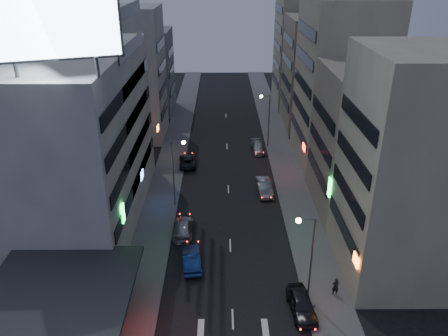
{
  "coord_description": "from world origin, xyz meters",
  "views": [
    {
      "loc": [
        -0.87,
        -22.26,
        25.7
      ],
      "look_at": [
        -0.59,
        19.39,
        6.05
      ],
      "focal_mm": 35.0,
      "sensor_mm": 36.0,
      "label": 1
    }
  ],
  "objects_px": {
    "road_car_silver": "(183,228)",
    "person": "(335,286)",
    "parked_car_right_mid": "(264,187)",
    "parked_car_left": "(187,161)",
    "parked_car_right_far": "(258,147)",
    "parked_car_right_near": "(302,304)",
    "scooter_black_b": "(334,333)",
    "road_car_blue": "(191,259)"
  },
  "relations": [
    {
      "from": "parked_car_right_near",
      "to": "scooter_black_b",
      "type": "distance_m",
      "value": 3.55
    },
    {
      "from": "parked_car_right_far",
      "to": "road_car_blue",
      "type": "relative_size",
      "value": 1.01
    },
    {
      "from": "parked_car_right_near",
      "to": "parked_car_right_far",
      "type": "distance_m",
      "value": 33.22
    },
    {
      "from": "parked_car_right_far",
      "to": "person",
      "type": "relative_size",
      "value": 2.81
    },
    {
      "from": "parked_car_right_near",
      "to": "road_car_silver",
      "type": "xyz_separation_m",
      "value": [
        -10.46,
        11.38,
        -0.07
      ]
    },
    {
      "from": "parked_car_right_near",
      "to": "parked_car_left",
      "type": "bearing_deg",
      "value": 106.14
    },
    {
      "from": "road_car_blue",
      "to": "road_car_silver",
      "type": "height_order",
      "value": "road_car_blue"
    },
    {
      "from": "parked_car_right_mid",
      "to": "parked_car_left",
      "type": "relative_size",
      "value": 1.0
    },
    {
      "from": "parked_car_right_near",
      "to": "road_car_blue",
      "type": "bearing_deg",
      "value": 141.69
    },
    {
      "from": "road_car_blue",
      "to": "scooter_black_b",
      "type": "height_order",
      "value": "road_car_blue"
    },
    {
      "from": "road_car_blue",
      "to": "road_car_silver",
      "type": "bearing_deg",
      "value": -85.14
    },
    {
      "from": "parked_car_right_far",
      "to": "person",
      "type": "xyz_separation_m",
      "value": [
        4.07,
        -31.27,
        0.27
      ]
    },
    {
      "from": "parked_car_right_mid",
      "to": "parked_car_right_far",
      "type": "xyz_separation_m",
      "value": [
        0.27,
        12.92,
        -0.11
      ]
    },
    {
      "from": "parked_car_right_near",
      "to": "road_car_silver",
      "type": "distance_m",
      "value": 15.46
    },
    {
      "from": "person",
      "to": "parked_car_right_far",
      "type": "bearing_deg",
      "value": -90.15
    },
    {
      "from": "parked_car_right_far",
      "to": "road_car_silver",
      "type": "bearing_deg",
      "value": -119.11
    },
    {
      "from": "road_car_silver",
      "to": "scooter_black_b",
      "type": "distance_m",
      "value": 18.97
    },
    {
      "from": "road_car_blue",
      "to": "scooter_black_b",
      "type": "xyz_separation_m",
      "value": [
        11.24,
        -8.99,
        -0.01
      ]
    },
    {
      "from": "parked_car_left",
      "to": "person",
      "type": "xyz_separation_m",
      "value": [
        14.34,
        -26.48,
        0.28
      ]
    },
    {
      "from": "parked_car_right_near",
      "to": "parked_car_right_mid",
      "type": "xyz_separation_m",
      "value": [
        -1.18,
        20.28,
        0.0
      ]
    },
    {
      "from": "parked_car_right_near",
      "to": "scooter_black_b",
      "type": "height_order",
      "value": "parked_car_right_near"
    },
    {
      "from": "parked_car_right_mid",
      "to": "parked_car_left",
      "type": "height_order",
      "value": "parked_car_right_mid"
    },
    {
      "from": "parked_car_right_mid",
      "to": "person",
      "type": "height_order",
      "value": "person"
    },
    {
      "from": "parked_car_right_far",
      "to": "parked_car_right_mid",
      "type": "bearing_deg",
      "value": -96.66
    },
    {
      "from": "parked_car_left",
      "to": "scooter_black_b",
      "type": "distance_m",
      "value": 34.01
    },
    {
      "from": "parked_car_right_mid",
      "to": "person",
      "type": "relative_size",
      "value": 2.89
    },
    {
      "from": "road_car_silver",
      "to": "person",
      "type": "distance_m",
      "value": 16.59
    },
    {
      "from": "parked_car_right_mid",
      "to": "person",
      "type": "bearing_deg",
      "value": -79.47
    },
    {
      "from": "parked_car_left",
      "to": "parked_car_right_far",
      "type": "relative_size",
      "value": 1.03
    },
    {
      "from": "parked_car_right_near",
      "to": "person",
      "type": "bearing_deg",
      "value": 26.05
    },
    {
      "from": "parked_car_right_near",
      "to": "parked_car_right_far",
      "type": "bearing_deg",
      "value": 86.23
    },
    {
      "from": "scooter_black_b",
      "to": "person",
      "type": "bearing_deg",
      "value": -4.76
    },
    {
      "from": "parked_car_left",
      "to": "person",
      "type": "relative_size",
      "value": 2.9
    },
    {
      "from": "scooter_black_b",
      "to": "parked_car_right_near",
      "type": "bearing_deg",
      "value": 42.55
    },
    {
      "from": "parked_car_right_mid",
      "to": "person",
      "type": "distance_m",
      "value": 18.86
    },
    {
      "from": "road_car_blue",
      "to": "person",
      "type": "bearing_deg",
      "value": 154.29
    },
    {
      "from": "parked_car_right_near",
      "to": "road_car_blue",
      "type": "height_order",
      "value": "parked_car_right_near"
    },
    {
      "from": "road_car_silver",
      "to": "person",
      "type": "xyz_separation_m",
      "value": [
        13.63,
        -9.45,
        0.23
      ]
    },
    {
      "from": "person",
      "to": "scooter_black_b",
      "type": "height_order",
      "value": "person"
    },
    {
      "from": "parked_car_right_far",
      "to": "person",
      "type": "bearing_deg",
      "value": -88.04
    },
    {
      "from": "road_car_blue",
      "to": "scooter_black_b",
      "type": "distance_m",
      "value": 14.39
    },
    {
      "from": "road_car_blue",
      "to": "person",
      "type": "distance_m",
      "value": 13.11
    }
  ]
}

